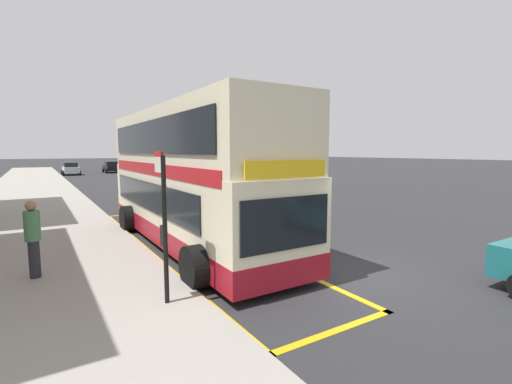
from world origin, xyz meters
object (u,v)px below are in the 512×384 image
(pedestrian_waiting_near_sign, at_px, (33,236))
(parked_car_teal_ahead, at_px, (124,166))
(double_decker_bus, at_px, (190,182))
(parked_car_black_kerbside, at_px, (112,167))
(parked_car_silver_behind, at_px, (71,169))
(bus_stop_sign, at_px, (163,216))

(pedestrian_waiting_near_sign, bearing_deg, parked_car_teal_ahead, 76.04)
(double_decker_bus, height_order, parked_car_black_kerbside, double_decker_bus)
(parked_car_silver_behind, relative_size, parked_car_black_kerbside, 1.00)
(parked_car_silver_behind, height_order, parked_car_teal_ahead, same)
(parked_car_teal_ahead, xyz_separation_m, parked_car_black_kerbside, (-2.40, -3.33, 0.00))
(double_decker_bus, xyz_separation_m, bus_stop_sign, (-2.27, -4.42, -0.23))
(double_decker_bus, distance_m, pedestrian_waiting_near_sign, 4.77)
(parked_car_silver_behind, relative_size, pedestrian_waiting_near_sign, 2.32)
(bus_stop_sign, height_order, pedestrian_waiting_near_sign, bus_stop_sign)
(pedestrian_waiting_near_sign, bearing_deg, parked_car_black_kerbside, 77.95)
(double_decker_bus, distance_m, parked_car_teal_ahead, 47.21)
(parked_car_teal_ahead, height_order, pedestrian_waiting_near_sign, pedestrian_waiting_near_sign)
(bus_stop_sign, xyz_separation_m, parked_car_teal_ahead, (9.78, 51.02, -1.03))
(double_decker_bus, relative_size, pedestrian_waiting_near_sign, 5.89)
(parked_car_silver_behind, height_order, pedestrian_waiting_near_sign, pedestrian_waiting_near_sign)
(bus_stop_sign, distance_m, parked_car_silver_behind, 45.30)
(parked_car_teal_ahead, relative_size, pedestrian_waiting_near_sign, 2.32)
(parked_car_teal_ahead, bearing_deg, parked_car_black_kerbside, -123.66)
(parked_car_teal_ahead, bearing_deg, double_decker_bus, -97.05)
(bus_stop_sign, height_order, parked_car_silver_behind, bus_stop_sign)
(parked_car_teal_ahead, height_order, parked_car_black_kerbside, same)
(parked_car_black_kerbside, xyz_separation_m, pedestrian_waiting_near_sign, (-9.55, -44.76, 0.33))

